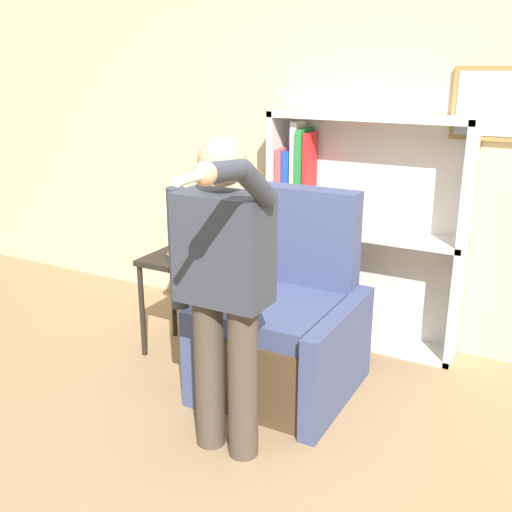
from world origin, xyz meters
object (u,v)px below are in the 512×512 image
object	(u,v)px
table_lamp	(175,202)
armchair	(286,330)
side_table	(178,277)
bookcase	(342,233)
person_standing	(223,282)

from	to	relation	value
table_lamp	armchair	bearing A→B (deg)	-4.78
side_table	armchair	bearing A→B (deg)	-4.78
bookcase	person_standing	world-z (taller)	person_standing
bookcase	person_standing	size ratio (longest dim) A/B	1.00
side_table	table_lamp	world-z (taller)	table_lamp
bookcase	side_table	xyz separation A→B (m)	(-0.86, -0.76, -0.23)
person_standing	bookcase	bearing A→B (deg)	89.73
armchair	side_table	world-z (taller)	armchair
bookcase	table_lamp	bearing A→B (deg)	-138.64
person_standing	table_lamp	bearing A→B (deg)	136.65
person_standing	table_lamp	world-z (taller)	person_standing
table_lamp	bookcase	bearing A→B (deg)	41.36
person_standing	armchair	bearing A→B (deg)	91.19
armchair	side_table	bearing A→B (deg)	175.22
table_lamp	side_table	bearing A→B (deg)	75.96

